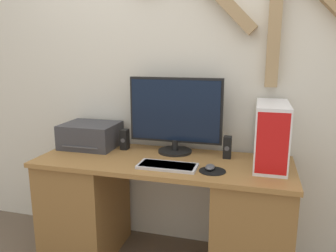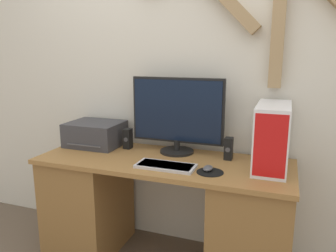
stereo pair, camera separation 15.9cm
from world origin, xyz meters
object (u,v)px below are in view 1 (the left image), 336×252
Objects in this scene: speaker_left at (125,139)px; computer_tower at (271,135)px; printer at (91,135)px; monitor at (175,114)px; keyboard at (167,166)px; mouse at (210,167)px; speaker_right at (227,147)px.

computer_tower is at bearing -4.46° from speaker_left.
monitor is at bearing 3.17° from printer.
keyboard is 0.75m from printer.
monitor is 0.66m from computer_tower.
mouse is (0.30, -0.30, -0.26)m from monitor.
computer_tower reaches higher than speaker_right.
speaker_right is at bearing 40.97° from keyboard.
mouse is at bearing -15.64° from printer.
keyboard is 0.26m from mouse.
speaker_left is (-1.02, 0.08, -0.12)m from computer_tower.
speaker_left is at bearing -175.64° from monitor.
speaker_right reaches higher than keyboard.
monitor reaches higher than computer_tower.
computer_tower reaches higher than printer.
keyboard is at bearing -23.04° from printer.
printer is 2.68× the size of speaker_left.
monitor reaches higher than printer.
mouse is at bearing -151.12° from computer_tower.
printer is at bearing 164.36° from mouse.
mouse is at bearing -45.42° from monitor.
speaker_left is (-0.38, -0.03, -0.21)m from monitor.
printer is 2.68× the size of speaker_right.
monitor is 6.94× the size of mouse.
monitor is 1.65× the size of printer.
speaker_right is (0.37, -0.03, -0.21)m from monitor.
monitor is 1.43× the size of computer_tower.
printer is (-0.65, -0.04, -0.19)m from monitor.
speaker_right is (0.75, -0.00, 0.00)m from speaker_left.
monitor reaches higher than speaker_right.
monitor is at bearing 4.36° from speaker_left.
monitor is at bearing 170.45° from computer_tower.
mouse is 0.64× the size of speaker_right.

